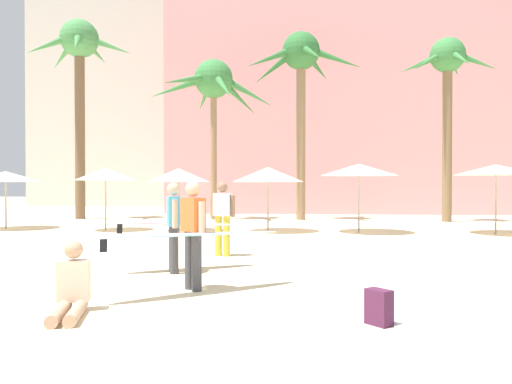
% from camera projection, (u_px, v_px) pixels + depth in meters
% --- Properties ---
extents(ground, '(120.00, 120.00, 0.00)m').
position_uv_depth(ground, '(268.00, 352.00, 4.95)').
color(ground, beige).
extents(hotel_pink, '(19.97, 9.94, 16.39)m').
position_uv_depth(hotel_pink, '(336.00, 84.00, 32.43)').
color(hotel_pink, pink).
rests_on(hotel_pink, ground).
extents(hotel_tower_gray, '(12.24, 10.44, 34.12)m').
position_uv_depth(hotel_tower_gray, '(127.00, 3.00, 42.45)').
color(hotel_tower_gray, '#BCB7AD').
rests_on(hotel_tower_gray, ground).
extents(palm_tree_far_left, '(4.64, 4.89, 9.55)m').
position_uv_depth(palm_tree_far_left, '(79.00, 58.00, 24.01)').
color(palm_tree_far_left, brown).
rests_on(palm_tree_far_left, ground).
extents(palm_tree_left, '(5.43, 5.49, 8.81)m').
position_uv_depth(palm_tree_left, '(301.00, 67.00, 23.47)').
color(palm_tree_left, '#896B4C').
rests_on(palm_tree_left, ground).
extents(palm_tree_center, '(5.95, 5.48, 7.58)m').
position_uv_depth(palm_tree_center, '(213.00, 87.00, 23.74)').
color(palm_tree_center, '#896B4C').
rests_on(palm_tree_center, ground).
extents(palm_tree_right, '(4.12, 4.02, 8.17)m').
position_uv_depth(palm_tree_right, '(447.00, 75.00, 22.23)').
color(palm_tree_right, brown).
rests_on(palm_tree_right, ground).
extents(cafe_umbrella_0, '(2.68, 2.68, 2.32)m').
position_uv_depth(cafe_umbrella_0, '(496.00, 170.00, 16.64)').
color(cafe_umbrella_0, gray).
rests_on(cafe_umbrella_0, ground).
extents(cafe_umbrella_1, '(2.18, 2.18, 2.25)m').
position_uv_depth(cafe_umbrella_1, '(106.00, 174.00, 18.08)').
color(cafe_umbrella_1, gray).
rests_on(cafe_umbrella_1, ground).
extents(cafe_umbrella_2, '(2.51, 2.51, 2.27)m').
position_uv_depth(cafe_umbrella_2, '(268.00, 175.00, 17.64)').
color(cafe_umbrella_2, gray).
rests_on(cafe_umbrella_2, ground).
extents(cafe_umbrella_3, '(2.57, 2.57, 2.15)m').
position_uv_depth(cafe_umbrella_3, '(6.00, 177.00, 18.69)').
color(cafe_umbrella_3, gray).
rests_on(cafe_umbrella_3, ground).
extents(cafe_umbrella_4, '(2.17, 2.17, 2.23)m').
position_uv_depth(cafe_umbrella_4, '(179.00, 175.00, 17.79)').
color(cafe_umbrella_4, gray).
rests_on(cafe_umbrella_4, ground).
extents(cafe_umbrella_6, '(2.65, 2.65, 2.37)m').
position_uv_depth(cafe_umbrella_6, '(359.00, 170.00, 17.24)').
color(cafe_umbrella_6, gray).
rests_on(cafe_umbrella_6, ground).
extents(beach_towel, '(1.71, 1.13, 0.01)m').
position_uv_depth(beach_towel, '(460.00, 320.00, 6.07)').
color(beach_towel, white).
rests_on(beach_towel, ground).
extents(backpack, '(0.35, 0.35, 0.42)m').
position_uv_depth(backpack, '(379.00, 308.00, 5.90)').
color(backpack, '#451C39').
rests_on(backpack, ground).
extents(person_far_left, '(2.76, 2.13, 1.70)m').
position_uv_depth(person_far_left, '(191.00, 232.00, 7.72)').
color(person_far_left, '#3D3D42').
rests_on(person_far_left, ground).
extents(person_mid_left, '(2.57, 1.61, 1.69)m').
position_uv_depth(person_mid_left, '(175.00, 223.00, 9.48)').
color(person_mid_left, '#3D3D42').
rests_on(person_mid_left, ground).
extents(person_far_right, '(0.63, 1.05, 0.92)m').
position_uv_depth(person_far_right, '(71.00, 289.00, 6.39)').
color(person_far_right, tan).
rests_on(person_far_right, ground).
extents(person_mid_right, '(0.61, 0.29, 1.71)m').
position_uv_depth(person_mid_right, '(223.00, 215.00, 11.57)').
color(person_mid_right, gold).
rests_on(person_mid_right, ground).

